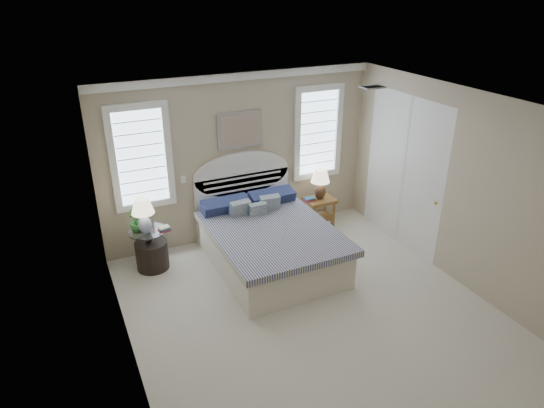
% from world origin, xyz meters
% --- Properties ---
extents(floor, '(4.50, 5.00, 0.01)m').
position_xyz_m(floor, '(0.00, 0.00, 0.00)').
color(floor, beige).
rests_on(floor, ground).
extents(ceiling, '(4.50, 5.00, 0.01)m').
position_xyz_m(ceiling, '(0.00, 0.00, 2.70)').
color(ceiling, white).
rests_on(ceiling, wall_back).
extents(wall_back, '(4.50, 0.02, 2.70)m').
position_xyz_m(wall_back, '(0.00, 2.50, 1.35)').
color(wall_back, tan).
rests_on(wall_back, floor).
extents(wall_left, '(0.02, 5.00, 2.70)m').
position_xyz_m(wall_left, '(-2.25, 0.00, 1.35)').
color(wall_left, tan).
rests_on(wall_left, floor).
extents(wall_right, '(0.02, 5.00, 2.70)m').
position_xyz_m(wall_right, '(2.25, 0.00, 1.35)').
color(wall_right, tan).
rests_on(wall_right, floor).
extents(crown_molding, '(4.50, 0.08, 0.12)m').
position_xyz_m(crown_molding, '(0.00, 2.46, 2.64)').
color(crown_molding, white).
rests_on(crown_molding, wall_back).
extents(hvac_vent, '(0.30, 0.20, 0.02)m').
position_xyz_m(hvac_vent, '(1.20, 0.80, 2.68)').
color(hvac_vent, '#B2B2B2').
rests_on(hvac_vent, ceiling).
extents(switch_plate, '(0.08, 0.01, 0.12)m').
position_xyz_m(switch_plate, '(-0.95, 2.48, 1.15)').
color(switch_plate, white).
rests_on(switch_plate, wall_back).
extents(window_left, '(0.90, 0.06, 1.60)m').
position_xyz_m(window_left, '(-1.55, 2.48, 1.60)').
color(window_left, silver).
rests_on(window_left, wall_back).
extents(window_right, '(0.90, 0.06, 1.60)m').
position_xyz_m(window_right, '(1.40, 2.48, 1.60)').
color(window_right, silver).
rests_on(window_right, wall_back).
extents(painting, '(0.74, 0.04, 0.58)m').
position_xyz_m(painting, '(0.00, 2.46, 1.82)').
color(painting, silver).
rests_on(painting, wall_back).
extents(closet_door, '(0.02, 1.80, 2.40)m').
position_xyz_m(closet_door, '(2.23, 1.20, 1.20)').
color(closet_door, white).
rests_on(closet_door, floor).
extents(bed, '(1.72, 2.28, 1.47)m').
position_xyz_m(bed, '(0.00, 1.46, 0.39)').
color(bed, silver).
rests_on(bed, floor).
extents(side_table_left, '(0.56, 0.56, 0.63)m').
position_xyz_m(side_table_left, '(-1.65, 2.05, 0.39)').
color(side_table_left, black).
rests_on(side_table_left, floor).
extents(nightstand_right, '(0.50, 0.40, 0.53)m').
position_xyz_m(nightstand_right, '(1.30, 2.15, 0.39)').
color(nightstand_right, brown).
rests_on(nightstand_right, floor).
extents(floor_pot, '(0.50, 0.50, 0.43)m').
position_xyz_m(floor_pot, '(-1.63, 2.03, 0.22)').
color(floor_pot, black).
rests_on(floor_pot, floor).
extents(lamp_left, '(0.35, 0.35, 0.53)m').
position_xyz_m(lamp_left, '(-1.69, 2.01, 0.95)').
color(lamp_left, silver).
rests_on(lamp_left, side_table_left).
extents(lamp_right, '(0.42, 0.42, 0.53)m').
position_xyz_m(lamp_right, '(1.31, 2.17, 0.85)').
color(lamp_right, black).
rests_on(lamp_right, nightstand_right).
extents(potted_plant, '(0.20, 0.20, 0.34)m').
position_xyz_m(potted_plant, '(-1.79, 2.07, 0.80)').
color(potted_plant, '#2D7032').
rests_on(potted_plant, side_table_left).
extents(books_left, '(0.18, 0.13, 0.07)m').
position_xyz_m(books_left, '(-1.43, 1.93, 0.66)').
color(books_left, '#A82A38').
rests_on(books_left, side_table_left).
extents(books_right, '(0.20, 0.16, 0.05)m').
position_xyz_m(books_right, '(1.10, 2.16, 0.55)').
color(books_right, '#A82A38').
rests_on(books_right, nightstand_right).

